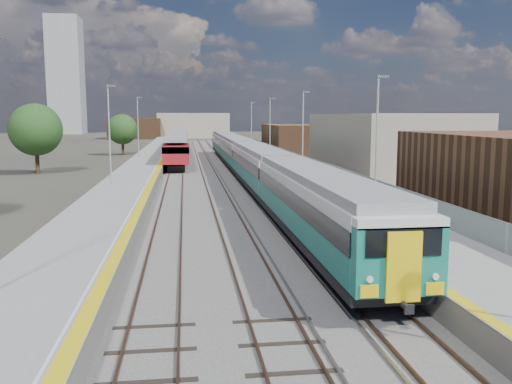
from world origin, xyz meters
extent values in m
plane|color=#47443A|center=(0.00, 50.00, 0.00)|extent=(320.00, 320.00, 0.00)
cube|color=#565451|center=(-2.25, 52.50, 0.03)|extent=(10.50, 155.00, 0.06)
cube|color=#4C3323|center=(0.78, 55.00, 0.11)|extent=(0.07, 160.00, 0.14)
cube|color=#4C3323|center=(2.22, 55.00, 0.11)|extent=(0.07, 160.00, 0.14)
cube|color=#4C3323|center=(-2.72, 55.00, 0.11)|extent=(0.07, 160.00, 0.14)
cube|color=#4C3323|center=(-1.28, 55.00, 0.11)|extent=(0.07, 160.00, 0.14)
cube|color=#4C3323|center=(-6.22, 55.00, 0.11)|extent=(0.07, 160.00, 0.14)
cube|color=#4C3323|center=(-4.78, 55.00, 0.11)|extent=(0.07, 160.00, 0.14)
cube|color=gray|center=(0.45, 55.00, 0.10)|extent=(0.08, 160.00, 0.10)
cube|color=gray|center=(-0.95, 55.00, 0.10)|extent=(0.08, 160.00, 0.10)
cube|color=slate|center=(5.25, 52.50, 0.50)|extent=(4.70, 155.00, 1.00)
cube|color=gray|center=(5.25, 52.50, 1.00)|extent=(4.70, 155.00, 0.03)
cube|color=gold|center=(3.15, 52.50, 1.02)|extent=(0.40, 155.00, 0.01)
cube|color=gray|center=(7.45, 52.50, 1.60)|extent=(0.06, 155.00, 1.20)
cylinder|color=#9EA0A3|center=(6.60, 22.00, 4.77)|extent=(0.12, 0.12, 7.50)
cube|color=#4C4C4F|center=(6.85, 22.00, 8.42)|extent=(0.70, 0.18, 0.14)
cylinder|color=#9EA0A3|center=(6.60, 42.00, 4.77)|extent=(0.12, 0.12, 7.50)
cube|color=#4C4C4F|center=(6.85, 42.00, 8.42)|extent=(0.70, 0.18, 0.14)
cylinder|color=#9EA0A3|center=(6.60, 62.00, 4.77)|extent=(0.12, 0.12, 7.50)
cube|color=#4C4C4F|center=(6.85, 62.00, 8.42)|extent=(0.70, 0.18, 0.14)
cylinder|color=#9EA0A3|center=(6.60, 82.00, 4.77)|extent=(0.12, 0.12, 7.50)
cube|color=#4C4C4F|center=(6.85, 82.00, 8.42)|extent=(0.70, 0.18, 0.14)
cube|color=slate|center=(-9.05, 52.50, 0.50)|extent=(4.30, 155.00, 1.00)
cube|color=gray|center=(-9.05, 52.50, 1.00)|extent=(4.30, 155.00, 0.03)
cube|color=gold|center=(-7.15, 52.50, 1.02)|extent=(0.45, 155.00, 0.01)
cube|color=silver|center=(-7.50, 52.50, 1.03)|extent=(0.08, 155.00, 0.01)
cylinder|color=#9EA0A3|center=(-10.20, 34.00, 4.77)|extent=(0.12, 0.12, 7.50)
cube|color=#4C4C4F|center=(-9.95, 34.00, 8.42)|extent=(0.70, 0.18, 0.14)
cylinder|color=#9EA0A3|center=(-10.20, 60.00, 4.77)|extent=(0.12, 0.12, 7.50)
cube|color=#4C4C4F|center=(-9.95, 60.00, 8.42)|extent=(0.70, 0.18, 0.14)
cube|color=#A39882|center=(16.00, 45.00, 3.20)|extent=(11.00, 22.00, 6.40)
cube|color=brown|center=(13.00, 78.00, 2.40)|extent=(8.00, 18.00, 4.80)
cube|color=#A39882|center=(-2.00, 150.00, 3.50)|extent=(20.00, 14.00, 7.00)
cube|color=brown|center=(-18.00, 145.00, 2.80)|extent=(14.00, 12.00, 5.60)
cube|color=gray|center=(-45.00, 190.00, 20.00)|extent=(11.00, 11.00, 40.00)
cube|color=black|center=(1.50, 15.56, 0.85)|extent=(2.63, 18.87, 0.45)
cube|color=#136657|center=(1.50, 15.56, 1.63)|extent=(2.73, 18.87, 1.10)
cube|color=black|center=(1.50, 15.56, 2.50)|extent=(2.79, 18.87, 0.75)
cube|color=silver|center=(1.50, 15.56, 3.10)|extent=(2.73, 18.87, 0.46)
cube|color=gray|center=(1.50, 15.56, 3.50)|extent=(2.42, 18.87, 0.39)
cube|color=black|center=(1.50, 34.93, 0.85)|extent=(2.63, 18.87, 0.45)
cube|color=#136657|center=(1.50, 34.93, 1.63)|extent=(2.73, 18.87, 1.10)
cube|color=black|center=(1.50, 34.93, 2.50)|extent=(2.79, 18.87, 0.75)
cube|color=silver|center=(1.50, 34.93, 3.10)|extent=(2.73, 18.87, 0.46)
cube|color=gray|center=(1.50, 34.93, 3.50)|extent=(2.42, 18.87, 0.39)
cube|color=black|center=(1.50, 54.30, 0.85)|extent=(2.63, 18.87, 0.45)
cube|color=#136657|center=(1.50, 54.30, 1.63)|extent=(2.73, 18.87, 1.10)
cube|color=black|center=(1.50, 54.30, 2.50)|extent=(2.79, 18.87, 0.75)
cube|color=silver|center=(1.50, 54.30, 3.10)|extent=(2.73, 18.87, 0.46)
cube|color=gray|center=(1.50, 54.30, 3.50)|extent=(2.42, 18.87, 0.39)
cube|color=black|center=(1.50, 73.67, 0.85)|extent=(2.63, 18.87, 0.45)
cube|color=#136657|center=(1.50, 73.67, 1.63)|extent=(2.73, 18.87, 1.10)
cube|color=black|center=(1.50, 73.67, 2.50)|extent=(2.79, 18.87, 0.75)
cube|color=silver|center=(1.50, 73.67, 3.10)|extent=(2.73, 18.87, 0.46)
cube|color=gray|center=(1.50, 73.67, 3.50)|extent=(2.42, 18.87, 0.39)
cube|color=#136657|center=(1.50, 5.88, 2.08)|extent=(2.71, 0.58, 2.03)
cube|color=black|center=(1.50, 5.58, 2.66)|extent=(2.23, 0.06, 0.77)
cube|color=yellow|center=(1.50, 5.52, 1.98)|extent=(1.02, 0.10, 2.03)
cube|color=black|center=(-5.50, 58.81, 0.48)|extent=(1.92, 16.33, 0.67)
cube|color=maroon|center=(-5.50, 58.81, 2.07)|extent=(2.83, 19.21, 2.02)
cube|color=black|center=(-5.50, 58.81, 2.58)|extent=(2.89, 19.21, 0.71)
cube|color=gray|center=(-5.50, 58.81, 3.59)|extent=(2.53, 19.21, 0.40)
cube|color=black|center=(-5.50, 78.52, 0.48)|extent=(1.92, 16.33, 0.67)
cube|color=maroon|center=(-5.50, 78.52, 2.07)|extent=(2.83, 19.21, 2.02)
cube|color=black|center=(-5.50, 78.52, 2.58)|extent=(2.89, 19.21, 0.71)
cube|color=gray|center=(-5.50, 78.52, 3.59)|extent=(2.53, 19.21, 0.40)
cube|color=black|center=(-5.50, 98.23, 0.48)|extent=(1.92, 16.33, 0.67)
cube|color=maroon|center=(-5.50, 98.23, 2.07)|extent=(2.83, 19.21, 2.02)
cube|color=black|center=(-5.50, 98.23, 2.58)|extent=(2.89, 19.21, 0.71)
cube|color=gray|center=(-5.50, 98.23, 3.59)|extent=(2.53, 19.21, 0.40)
cylinder|color=#382619|center=(-20.20, 51.77, 1.31)|extent=(0.44, 0.44, 2.63)
sphere|color=#224219|center=(-20.20, 51.77, 4.74)|extent=(5.54, 5.54, 5.54)
cylinder|color=#382619|center=(-14.32, 79.81, 1.14)|extent=(0.44, 0.44, 2.27)
sphere|color=#224219|center=(-14.32, 79.81, 4.10)|extent=(4.79, 4.79, 4.79)
cylinder|color=#382619|center=(19.90, 57.13, 1.06)|extent=(0.44, 0.44, 2.11)
sphere|color=#224219|center=(19.90, 57.13, 3.81)|extent=(4.46, 4.46, 4.46)
camera|label=1|loc=(-4.52, -8.51, 6.17)|focal=38.00mm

